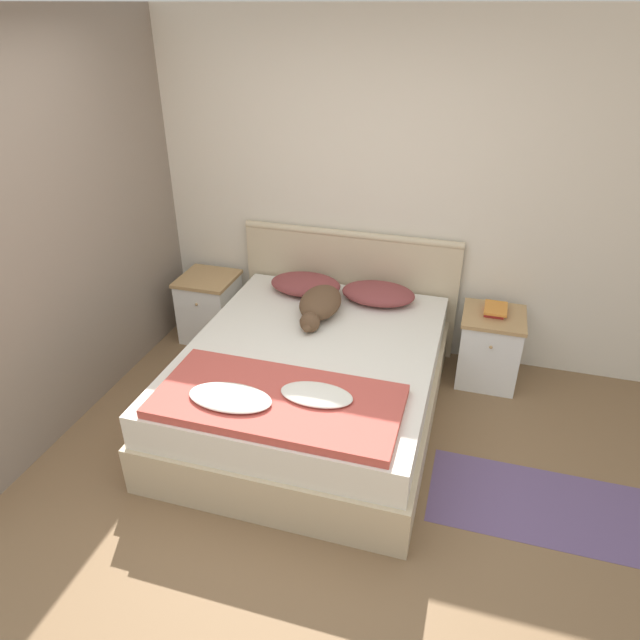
{
  "coord_description": "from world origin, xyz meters",
  "views": [
    {
      "loc": [
        0.97,
        -2.03,
        2.55
      ],
      "look_at": [
        0.01,
        1.22,
        0.65
      ],
      "focal_mm": 32.0,
      "sensor_mm": 36.0,
      "label": 1
    }
  ],
  "objects": [
    {
      "name": "bed",
      "position": [
        0.01,
        1.02,
        0.27
      ],
      "size": [
        1.66,
        2.04,
        0.55
      ],
      "color": "#C6B28E",
      "rests_on": "ground_plane"
    },
    {
      "name": "nightstand_right",
      "position": [
        1.16,
        1.81,
        0.28
      ],
      "size": [
        0.45,
        0.46,
        0.56
      ],
      "color": "white",
      "rests_on": "ground_plane"
    },
    {
      "name": "rug",
      "position": [
        1.52,
        0.59,
        0.0
      ],
      "size": [
        1.25,
        0.61,
        0.0
      ],
      "color": "#604C75",
      "rests_on": "ground_plane"
    },
    {
      "name": "wall_back",
      "position": [
        0.0,
        2.13,
        1.27
      ],
      "size": [
        9.0,
        0.06,
        2.55
      ],
      "color": "beige",
      "rests_on": "ground_plane"
    },
    {
      "name": "pillow_right",
      "position": [
        0.3,
        1.8,
        0.62
      ],
      "size": [
        0.56,
        0.37,
        0.13
      ],
      "color": "brown",
      "rests_on": "bed"
    },
    {
      "name": "dog",
      "position": [
        -0.06,
        1.46,
        0.64
      ],
      "size": [
        0.29,
        0.66,
        0.19
      ],
      "color": "brown",
      "rests_on": "bed"
    },
    {
      "name": "pillow_left",
      "position": [
        -0.28,
        1.8,
        0.62
      ],
      "size": [
        0.56,
        0.37,
        0.13
      ],
      "color": "brown",
      "rests_on": "bed"
    },
    {
      "name": "book_stack",
      "position": [
        1.16,
        1.84,
        0.58
      ],
      "size": [
        0.17,
        0.23,
        0.05
      ],
      "color": "#AD2D28",
      "rests_on": "nightstand_right"
    },
    {
      "name": "quilt",
      "position": [
        0.0,
        0.37,
        0.59
      ],
      "size": [
        1.39,
        0.66,
        0.1
      ],
      "color": "#BC4C42",
      "rests_on": "bed"
    },
    {
      "name": "wall_side_left",
      "position": [
        -1.56,
        1.05,
        1.27
      ],
      "size": [
        0.06,
        3.1,
        2.55
      ],
      "color": "gray",
      "rests_on": "ground_plane"
    },
    {
      "name": "nightstand_left",
      "position": [
        -1.14,
        1.81,
        0.28
      ],
      "size": [
        0.45,
        0.46,
        0.56
      ],
      "color": "white",
      "rests_on": "ground_plane"
    },
    {
      "name": "ground_plane",
      "position": [
        0.0,
        0.0,
        0.0
      ],
      "size": [
        16.0,
        16.0,
        0.0
      ],
      "primitive_type": "plane",
      "color": "brown"
    },
    {
      "name": "headboard",
      "position": [
        0.01,
        2.06,
        0.52
      ],
      "size": [
        1.74,
        0.06,
        0.99
      ],
      "color": "#C6B28E",
      "rests_on": "ground_plane"
    }
  ]
}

